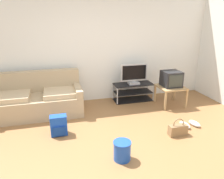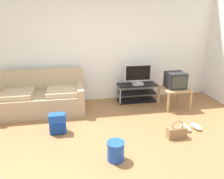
# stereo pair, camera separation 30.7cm
# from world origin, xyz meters

# --- Properties ---
(ground_plane) EXTENTS (9.00, 9.80, 0.02)m
(ground_plane) POSITION_xyz_m (0.00, 0.00, -0.01)
(ground_plane) COLOR olive
(wall_back) EXTENTS (9.00, 0.10, 2.70)m
(wall_back) POSITION_xyz_m (0.00, 2.45, 1.35)
(wall_back) COLOR white
(wall_back) RESTS_ON ground_plane
(couch) EXTENTS (1.86, 0.89, 0.89)m
(couch) POSITION_xyz_m (-1.27, 1.89, 0.32)
(couch) COLOR tan
(couch) RESTS_ON ground_plane
(tv_stand) EXTENTS (0.97, 0.42, 0.44)m
(tv_stand) POSITION_xyz_m (1.00, 2.11, 0.22)
(tv_stand) COLOR black
(tv_stand) RESTS_ON ground_plane
(flat_tv) EXTENTS (0.66, 0.22, 0.50)m
(flat_tv) POSITION_xyz_m (1.00, 2.08, 0.68)
(flat_tv) COLOR #B2B2B7
(flat_tv) RESTS_ON tv_stand
(side_table) EXTENTS (0.59, 0.59, 0.47)m
(side_table) POSITION_xyz_m (1.74, 1.58, 0.40)
(side_table) COLOR tan
(side_table) RESTS_ON ground_plane
(crt_tv) EXTENTS (0.41, 0.41, 0.36)m
(crt_tv) POSITION_xyz_m (1.74, 1.60, 0.65)
(crt_tv) COLOR #232326
(crt_tv) RESTS_ON side_table
(backpack) EXTENTS (0.29, 0.25, 0.36)m
(backpack) POSITION_xyz_m (-0.88, 0.83, 0.18)
(backpack) COLOR blue
(backpack) RESTS_ON ground_plane
(handbag) EXTENTS (0.33, 0.13, 0.33)m
(handbag) POSITION_xyz_m (1.17, 0.26, 0.11)
(handbag) COLOR olive
(handbag) RESTS_ON ground_plane
(cleaning_bucket) EXTENTS (0.27, 0.27, 0.29)m
(cleaning_bucket) POSITION_xyz_m (-0.00, -0.15, 0.16)
(cleaning_bucket) COLOR blue
(cleaning_bucket) RESTS_ON ground_plane
(sneakers_pair) EXTENTS (0.38, 0.29, 0.09)m
(sneakers_pair) POSITION_xyz_m (1.58, 0.50, 0.04)
(sneakers_pair) COLOR white
(sneakers_pair) RESTS_ON ground_plane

